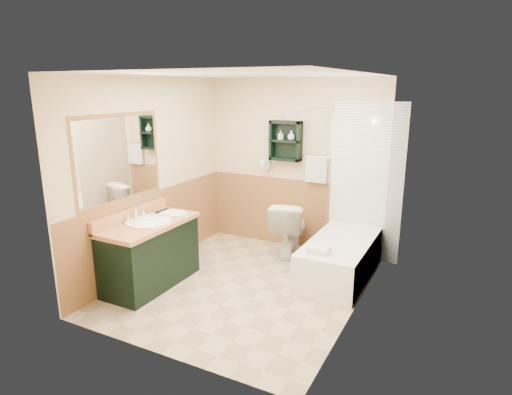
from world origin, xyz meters
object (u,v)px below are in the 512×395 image
Objects in this scene: vanity at (150,254)px; soap_bottle_b at (291,136)px; toilet at (289,229)px; vanity_book at (160,203)px; wall_shelf at (285,141)px; soap_bottle_a at (281,137)px; bathtub at (341,258)px; hair_dryer at (267,164)px.

vanity is 9.56× the size of soap_bottle_b.
vanity_book is (-1.27, -1.13, 0.49)m from toilet.
wall_shelf is 0.45× the size of vanity.
wall_shelf is at bearing 4.01° from soap_bottle_a.
toilet is (-0.82, 0.31, 0.15)m from bathtub.
soap_bottle_b is (0.16, 0.00, 0.02)m from soap_bottle_a.
vanity is 0.81× the size of bathtub.
wall_shelf reaches higher than toilet.
toilet is (0.51, -0.33, -0.81)m from hair_dryer.
vanity_book is 1.88m from soap_bottle_a.
soap_bottle_a reaches higher than vanity_book.
wall_shelf is at bearing 56.85° from vanity_book.
hair_dryer is 1.17× the size of vanity_book.
soap_bottle_a is at bearing 58.64° from vanity_book.
vanity is (-0.89, -1.86, -1.16)m from wall_shelf.
hair_dryer is at bearing 172.53° from soap_bottle_a.
hair_dryer is 0.57m from soap_bottle_b.
wall_shelf is 4.34× the size of soap_bottle_b.
soap_bottle_b is (1.15, 1.43, 0.74)m from vanity_book.
soap_bottle_a reaches higher than toilet.
vanity_book reaches higher than toilet.
toilet reaches higher than vanity.
soap_bottle_b is (0.09, -0.01, 0.06)m from wall_shelf.
wall_shelf is 2.29× the size of hair_dryer.
hair_dryer is at bearing -45.43° from toilet.
hair_dryer reaches higher than toilet.
hair_dryer is (-0.30, 0.02, -0.35)m from wall_shelf.
soap_bottle_a is 0.97× the size of soap_bottle_b.
wall_shelf is at bearing -68.15° from toilet.
soap_bottle_a is at bearing 66.03° from vanity.
vanity_book is (-0.76, -1.46, -0.33)m from hair_dryer.
toilet is at bearing 45.00° from vanity_book.
vanity_book is at bearing -128.81° from soap_bottle_b.
bathtub is 11.83× the size of soap_bottle_b.
wall_shelf is 0.46m from hair_dryer.
vanity reaches higher than bathtub.
toilet is 6.25× the size of soap_bottle_b.
hair_dryer reaches higher than vanity_book.
wall_shelf reaches higher than vanity_book.
hair_dryer is 1.68m from vanity_book.
soap_bottle_a is (-0.07, -0.01, 0.04)m from wall_shelf.
vanity is 5.90× the size of vanity_book.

